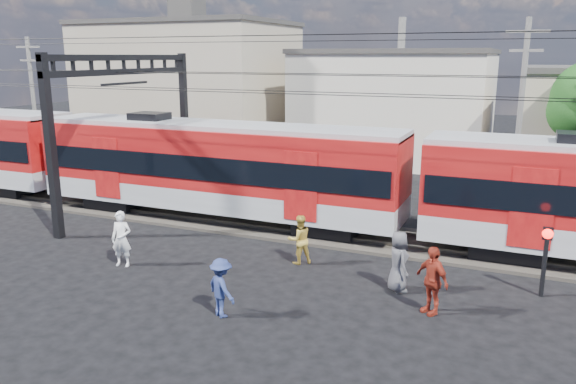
{
  "coord_description": "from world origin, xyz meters",
  "views": [
    {
      "loc": [
        6.32,
        -12.13,
        6.87
      ],
      "look_at": [
        -0.98,
        5.0,
        2.35
      ],
      "focal_mm": 35.0,
      "sensor_mm": 36.0,
      "label": 1
    }
  ],
  "objects_px": {
    "pedestrian_a": "(122,239)",
    "crossing_signal": "(546,249)",
    "pedestrian_c": "(221,288)",
    "commuter_train": "(219,165)"
  },
  "relations": [
    {
      "from": "pedestrian_a",
      "to": "crossing_signal",
      "type": "relative_size",
      "value": 0.89
    },
    {
      "from": "pedestrian_a",
      "to": "pedestrian_c",
      "type": "relative_size",
      "value": 1.15
    },
    {
      "from": "pedestrian_a",
      "to": "pedestrian_c",
      "type": "xyz_separation_m",
      "value": [
        4.94,
        -1.99,
        -0.12
      ]
    },
    {
      "from": "commuter_train",
      "to": "pedestrian_a",
      "type": "distance_m",
      "value": 6.14
    },
    {
      "from": "pedestrian_c",
      "to": "crossing_signal",
      "type": "bearing_deg",
      "value": -120.39
    },
    {
      "from": "commuter_train",
      "to": "crossing_signal",
      "type": "relative_size",
      "value": 23.76
    },
    {
      "from": "commuter_train",
      "to": "pedestrian_c",
      "type": "bearing_deg",
      "value": -60.05
    },
    {
      "from": "commuter_train",
      "to": "pedestrian_c",
      "type": "height_order",
      "value": "commuter_train"
    },
    {
      "from": "pedestrian_a",
      "to": "crossing_signal",
      "type": "height_order",
      "value": "crossing_signal"
    },
    {
      "from": "pedestrian_a",
      "to": "commuter_train",
      "type": "bearing_deg",
      "value": 74.09
    }
  ]
}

